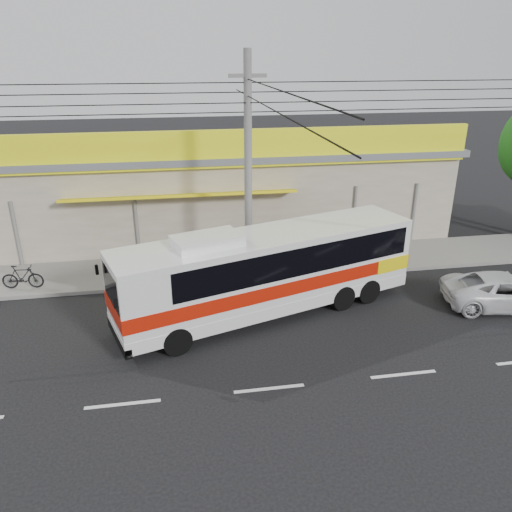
{
  "coord_description": "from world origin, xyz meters",
  "views": [
    {
      "loc": [
        -2.28,
        -13.76,
        8.78
      ],
      "look_at": [
        0.38,
        2.0,
        2.17
      ],
      "focal_mm": 35.0,
      "sensor_mm": 36.0,
      "label": 1
    }
  ],
  "objects_px": {
    "coach_bus": "(273,266)",
    "utility_pole": "(248,96)",
    "motorbike_dark": "(22,277)",
    "white_car": "(506,291)"
  },
  "relations": [
    {
      "from": "coach_bus",
      "to": "utility_pole",
      "type": "xyz_separation_m",
      "value": [
        -0.5,
        2.32,
        5.52
      ]
    },
    {
      "from": "motorbike_dark",
      "to": "white_car",
      "type": "relative_size",
      "value": 0.36
    },
    {
      "from": "motorbike_dark",
      "to": "white_car",
      "type": "xyz_separation_m",
      "value": [
        17.78,
        -4.23,
        -0.01
      ]
    },
    {
      "from": "motorbike_dark",
      "to": "white_car",
      "type": "distance_m",
      "value": 18.28
    },
    {
      "from": "motorbike_dark",
      "to": "utility_pole",
      "type": "relative_size",
      "value": 0.05
    },
    {
      "from": "motorbike_dark",
      "to": "utility_pole",
      "type": "xyz_separation_m",
      "value": [
        8.77,
        -0.88,
        6.67
      ]
    },
    {
      "from": "white_car",
      "to": "utility_pole",
      "type": "bearing_deg",
      "value": 80.2
    },
    {
      "from": "utility_pole",
      "to": "white_car",
      "type": "bearing_deg",
      "value": -20.38
    },
    {
      "from": "motorbike_dark",
      "to": "utility_pole",
      "type": "distance_m",
      "value": 11.06
    },
    {
      "from": "motorbike_dark",
      "to": "coach_bus",
      "type": "bearing_deg",
      "value": -103.42
    }
  ]
}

